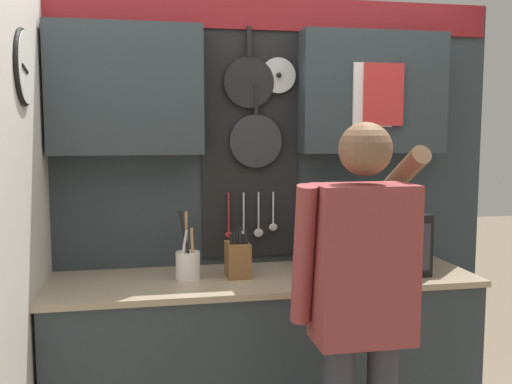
% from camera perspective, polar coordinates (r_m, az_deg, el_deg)
% --- Properties ---
extents(base_cabinet_counter, '(2.09, 0.61, 0.92)m').
position_cam_1_polar(base_cabinet_counter, '(3.00, 0.83, -16.97)').
color(base_cabinet_counter, '#2D383D').
rests_on(base_cabinet_counter, ground_plane).
extents(back_wall_unit, '(2.66, 0.23, 2.32)m').
position_cam_1_polar(back_wall_unit, '(3.03, -0.08, 2.67)').
color(back_wall_unit, '#2D383D').
rests_on(back_wall_unit, ground_plane).
extents(side_wall, '(0.07, 1.60, 2.32)m').
position_cam_1_polar(side_wall, '(2.39, -22.95, -5.28)').
color(side_wall, silver).
rests_on(side_wall, ground_plane).
extents(microwave, '(0.49, 0.41, 0.31)m').
position_cam_1_polar(microwave, '(2.99, 11.40, -4.79)').
color(microwave, black).
rests_on(microwave, base_cabinet_counter).
extents(knife_block, '(0.11, 0.15, 0.25)m').
position_cam_1_polar(knife_block, '(2.82, -1.84, -6.69)').
color(knife_block, brown).
rests_on(knife_block, base_cabinet_counter).
extents(utensil_crock, '(0.12, 0.12, 0.34)m').
position_cam_1_polar(utensil_crock, '(2.79, -6.83, -7.11)').
color(utensil_crock, white).
rests_on(utensil_crock, base_cabinet_counter).
extents(person, '(0.54, 0.61, 1.66)m').
position_cam_1_polar(person, '(2.28, 10.49, -10.24)').
color(person, '#383842').
rests_on(person, ground_plane).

